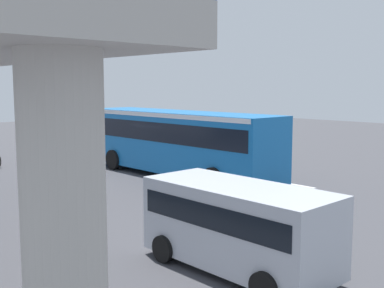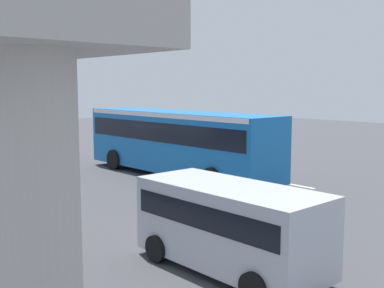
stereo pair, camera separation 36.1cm
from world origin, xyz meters
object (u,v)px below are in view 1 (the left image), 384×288
Objects in this scene: city_bus at (178,138)px; bicycle_red at (31,154)px; parked_van at (238,221)px; traffic_sign at (250,135)px.

bicycle_red is at bearing 17.17° from city_bus.
traffic_sign reaches higher than parked_van.
bicycle_red is at bearing 29.59° from traffic_sign.
bicycle_red is at bearing -11.12° from parked_van.
bicycle_red is 0.63× the size of traffic_sign.
city_bus reaches higher than parked_van.
city_bus reaches higher than traffic_sign.
parked_van is at bearing 168.88° from bicycle_red.
traffic_sign reaches higher than bicycle_red.
bicycle_red is 13.20m from traffic_sign.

